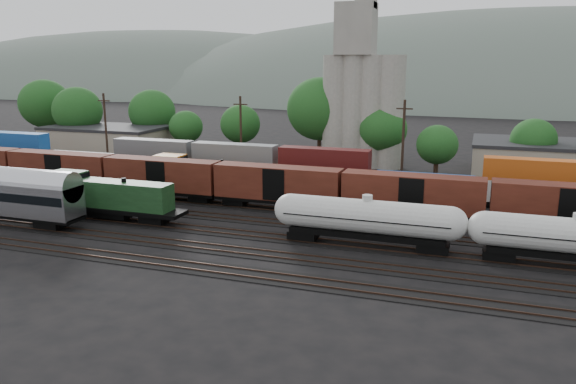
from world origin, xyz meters
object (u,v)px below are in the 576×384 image
(tank_car_a, at_px, (367,218))
(grain_silo, at_px, (362,98))
(orange_locomotive, at_px, (201,174))
(green_locomotive, at_px, (100,195))

(tank_car_a, xyz_separation_m, grain_silo, (-9.19, 41.00, 8.46))
(tank_car_a, relative_size, orange_locomotive, 0.99)
(green_locomotive, xyz_separation_m, orange_locomotive, (4.42, 15.00, -0.11))
(green_locomotive, relative_size, orange_locomotive, 0.99)
(tank_car_a, height_order, grain_silo, grain_silo)
(orange_locomotive, bearing_deg, green_locomotive, -106.40)
(green_locomotive, relative_size, tank_car_a, 0.99)
(tank_car_a, relative_size, grain_silo, 0.62)
(tank_car_a, height_order, orange_locomotive, tank_car_a)
(orange_locomotive, xyz_separation_m, grain_silo, (15.84, 26.00, 8.67))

